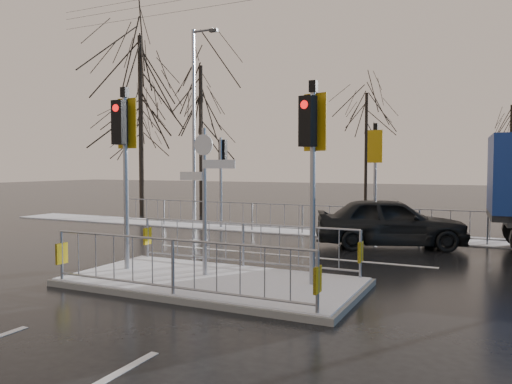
% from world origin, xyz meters
% --- Properties ---
extents(ground, '(120.00, 120.00, 0.00)m').
position_xyz_m(ground, '(0.00, 0.00, 0.00)').
color(ground, black).
rests_on(ground, ground).
extents(snow_verge, '(30.00, 2.00, 0.04)m').
position_xyz_m(snow_verge, '(0.00, 8.60, 0.02)').
color(snow_verge, white).
rests_on(snow_verge, ground).
extents(lane_markings, '(8.00, 11.38, 0.01)m').
position_xyz_m(lane_markings, '(0.00, -0.33, 0.00)').
color(lane_markings, silver).
rests_on(lane_markings, ground).
extents(traffic_island, '(6.00, 3.04, 4.15)m').
position_xyz_m(traffic_island, '(-0.01, 0.01, 0.39)').
color(traffic_island, slate).
rests_on(traffic_island, ground).
extents(far_kerb_fixtures, '(18.00, 0.65, 3.83)m').
position_xyz_m(far_kerb_fixtures, '(0.29, 8.09, 1.02)').
color(far_kerb_fixtures, gray).
rests_on(far_kerb_fixtures, ground).
extents(car_far_lane, '(4.77, 3.23, 1.51)m').
position_xyz_m(car_far_lane, '(2.37, 6.43, 0.75)').
color(car_far_lane, black).
rests_on(car_far_lane, ground).
extents(tree_near_a, '(4.75, 4.75, 8.97)m').
position_xyz_m(tree_near_a, '(-10.50, 11.00, 6.11)').
color(tree_near_a, black).
rests_on(tree_near_a, ground).
extents(tree_near_b, '(4.00, 4.00, 7.55)m').
position_xyz_m(tree_near_b, '(-8.00, 12.50, 5.15)').
color(tree_near_b, black).
rests_on(tree_near_b, ground).
extents(tree_near_c, '(3.50, 3.50, 6.61)m').
position_xyz_m(tree_near_c, '(-12.50, 13.50, 4.50)').
color(tree_near_c, black).
rests_on(tree_near_c, ground).
extents(tree_far_a, '(3.75, 3.75, 7.08)m').
position_xyz_m(tree_far_a, '(-2.00, 22.00, 4.82)').
color(tree_far_a, black).
rests_on(tree_far_a, ground).
extents(tree_far_b, '(3.25, 3.25, 6.14)m').
position_xyz_m(tree_far_b, '(6.00, 24.00, 4.18)').
color(tree_far_b, black).
rests_on(tree_far_b, ground).
extents(street_lamp_left, '(1.25, 0.18, 8.20)m').
position_xyz_m(street_lamp_left, '(-6.43, 9.50, 4.49)').
color(street_lamp_left, gray).
rests_on(street_lamp_left, ground).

